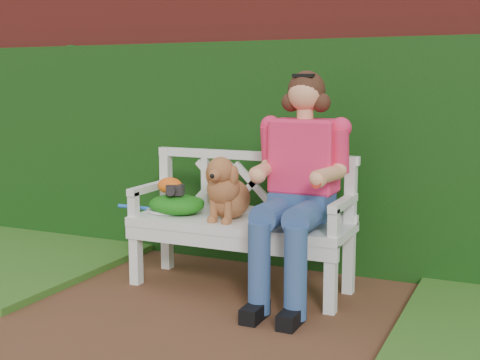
% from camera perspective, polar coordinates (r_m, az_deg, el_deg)
% --- Properties ---
extents(ground, '(60.00, 60.00, 0.00)m').
position_cam_1_polar(ground, '(3.62, -6.36, -14.05)').
color(ground, brown).
extents(brick_wall, '(10.00, 0.30, 2.20)m').
position_cam_1_polar(brick_wall, '(5.07, 4.53, 5.32)').
color(brick_wall, maroon).
rests_on(brick_wall, ground).
extents(ivy_hedge, '(10.00, 0.18, 1.70)m').
position_cam_1_polar(ivy_hedge, '(4.89, 3.61, 2.26)').
color(ivy_hedge, '#174010').
rests_on(ivy_hedge, ground).
extents(garden_bench, '(1.64, 0.79, 0.48)m').
position_cam_1_polar(garden_bench, '(4.38, 0.00, -6.61)').
color(garden_bench, white).
rests_on(garden_bench, ground).
extents(seated_woman, '(0.80, 0.95, 1.48)m').
position_cam_1_polar(seated_woman, '(4.10, 5.48, -0.58)').
color(seated_woman, '#E24345').
rests_on(seated_woman, ground).
extents(dog, '(0.42, 0.48, 0.44)m').
position_cam_1_polar(dog, '(4.29, -1.11, -0.64)').
color(dog, olive).
rests_on(dog, garden_bench).
extents(tennis_racket, '(0.63, 0.31, 0.03)m').
position_cam_1_polar(tennis_racket, '(4.60, -6.70, -2.67)').
color(tennis_racket, white).
rests_on(tennis_racket, garden_bench).
extents(green_bag, '(0.44, 0.36, 0.14)m').
position_cam_1_polar(green_bag, '(4.52, -5.70, -2.14)').
color(green_bag, '#17852C').
rests_on(green_bag, garden_bench).
extents(camera_item, '(0.13, 0.11, 0.08)m').
position_cam_1_polar(camera_item, '(4.47, -5.77, -0.86)').
color(camera_item, black).
rests_on(camera_item, green_bag).
extents(baseball_glove, '(0.21, 0.17, 0.12)m').
position_cam_1_polar(baseball_glove, '(4.52, -6.25, -0.50)').
color(baseball_glove, orange).
rests_on(baseball_glove, green_bag).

